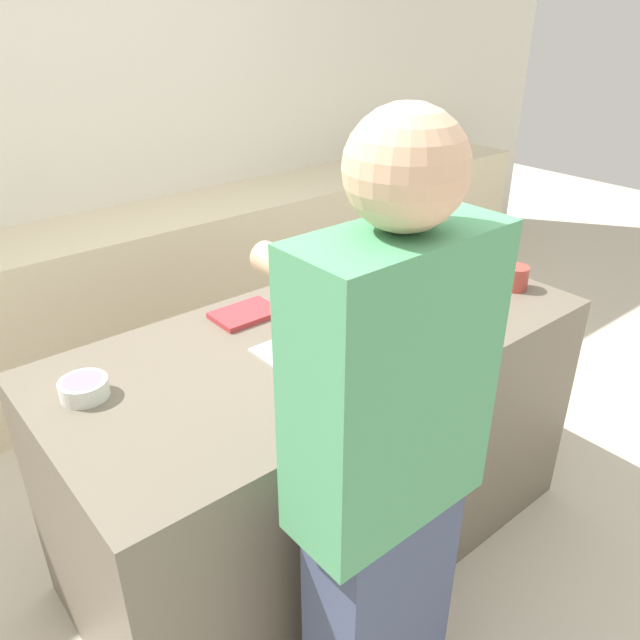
{
  "coord_description": "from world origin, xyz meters",
  "views": [
    {
      "loc": [
        -1.19,
        -1.41,
        1.93
      ],
      "look_at": [
        -0.02,
        0.0,
        0.98
      ],
      "focal_mm": 35.0,
      "sensor_mm": 36.0,
      "label": 1
    }
  ],
  "objects_px": {
    "candy_bowl_near_tray_right": "(399,248)",
    "mug": "(515,278)",
    "cookbook": "(245,314)",
    "baking_tray": "(327,344)",
    "candy_bowl_far_right": "(84,388)",
    "gingerbread_house": "(327,315)",
    "candy_bowl_front_corner": "(323,281)",
    "person": "(384,485)",
    "decorative_tree": "(435,246)",
    "candy_bowl_behind_tray": "(289,289)"
  },
  "relations": [
    {
      "from": "baking_tray",
      "to": "gingerbread_house",
      "type": "distance_m",
      "value": 0.1
    },
    {
      "from": "mug",
      "to": "person",
      "type": "xyz_separation_m",
      "value": [
        -1.17,
        -0.46,
        -0.05
      ]
    },
    {
      "from": "gingerbread_house",
      "to": "candy_bowl_far_right",
      "type": "height_order",
      "value": "gingerbread_house"
    },
    {
      "from": "cookbook",
      "to": "mug",
      "type": "distance_m",
      "value": 1.05
    },
    {
      "from": "decorative_tree",
      "to": "cookbook",
      "type": "relative_size",
      "value": 1.37
    },
    {
      "from": "candy_bowl_far_right",
      "to": "person",
      "type": "height_order",
      "value": "person"
    },
    {
      "from": "candy_bowl_far_right",
      "to": "mug",
      "type": "distance_m",
      "value": 1.6
    },
    {
      "from": "gingerbread_house",
      "to": "decorative_tree",
      "type": "distance_m",
      "value": 0.66
    },
    {
      "from": "cookbook",
      "to": "person",
      "type": "xyz_separation_m",
      "value": [
        -0.23,
        -0.93,
        -0.02
      ]
    },
    {
      "from": "gingerbread_house",
      "to": "person",
      "type": "distance_m",
      "value": 0.68
    },
    {
      "from": "candy_bowl_front_corner",
      "to": "cookbook",
      "type": "height_order",
      "value": "candy_bowl_front_corner"
    },
    {
      "from": "gingerbread_house",
      "to": "candy_bowl_behind_tray",
      "type": "relative_size",
      "value": 2.35
    },
    {
      "from": "candy_bowl_front_corner",
      "to": "cookbook",
      "type": "xyz_separation_m",
      "value": [
        -0.37,
        -0.02,
        -0.01
      ]
    },
    {
      "from": "gingerbread_house",
      "to": "candy_bowl_front_corner",
      "type": "height_order",
      "value": "gingerbread_house"
    },
    {
      "from": "gingerbread_house",
      "to": "candy_bowl_behind_tray",
      "type": "distance_m",
      "value": 0.42
    },
    {
      "from": "candy_bowl_front_corner",
      "to": "baking_tray",
      "type": "bearing_deg",
      "value": -128.36
    },
    {
      "from": "candy_bowl_front_corner",
      "to": "candy_bowl_far_right",
      "type": "xyz_separation_m",
      "value": [
        -1.0,
        -0.14,
        0.0
      ]
    },
    {
      "from": "baking_tray",
      "to": "cookbook",
      "type": "xyz_separation_m",
      "value": [
        -0.09,
        0.34,
        0.01
      ]
    },
    {
      "from": "candy_bowl_near_tray_right",
      "to": "mug",
      "type": "relative_size",
      "value": 0.98
    },
    {
      "from": "baking_tray",
      "to": "candy_bowl_behind_tray",
      "type": "height_order",
      "value": "candy_bowl_behind_tray"
    },
    {
      "from": "candy_bowl_front_corner",
      "to": "person",
      "type": "height_order",
      "value": "person"
    },
    {
      "from": "cookbook",
      "to": "person",
      "type": "distance_m",
      "value": 0.95
    },
    {
      "from": "gingerbread_house",
      "to": "candy_bowl_far_right",
      "type": "xyz_separation_m",
      "value": [
        -0.72,
        0.21,
        -0.08
      ]
    },
    {
      "from": "baking_tray",
      "to": "candy_bowl_near_tray_right",
      "type": "height_order",
      "value": "candy_bowl_near_tray_right"
    },
    {
      "from": "gingerbread_house",
      "to": "baking_tray",
      "type": "bearing_deg",
      "value": -148.46
    },
    {
      "from": "candy_bowl_behind_tray",
      "to": "cookbook",
      "type": "distance_m",
      "value": 0.23
    },
    {
      "from": "mug",
      "to": "candy_bowl_front_corner",
      "type": "bearing_deg",
      "value": 139.3
    },
    {
      "from": "candy_bowl_behind_tray",
      "to": "mug",
      "type": "bearing_deg",
      "value": -35.89
    },
    {
      "from": "decorative_tree",
      "to": "candy_bowl_front_corner",
      "type": "height_order",
      "value": "decorative_tree"
    },
    {
      "from": "candy_bowl_front_corner",
      "to": "candy_bowl_near_tray_right",
      "type": "distance_m",
      "value": 0.49
    },
    {
      "from": "candy_bowl_behind_tray",
      "to": "mug",
      "type": "height_order",
      "value": "mug"
    },
    {
      "from": "candy_bowl_far_right",
      "to": "person",
      "type": "xyz_separation_m",
      "value": [
        0.4,
        -0.8,
        -0.04
      ]
    },
    {
      "from": "cookbook",
      "to": "mug",
      "type": "bearing_deg",
      "value": -26.55
    },
    {
      "from": "gingerbread_house",
      "to": "person",
      "type": "bearing_deg",
      "value": -118.71
    },
    {
      "from": "gingerbread_house",
      "to": "candy_bowl_behind_tray",
      "type": "xyz_separation_m",
      "value": [
        0.14,
        0.39,
        -0.08
      ]
    },
    {
      "from": "decorative_tree",
      "to": "candy_bowl_far_right",
      "type": "xyz_separation_m",
      "value": [
        -1.37,
        0.1,
        -0.12
      ]
    },
    {
      "from": "gingerbread_house",
      "to": "candy_bowl_front_corner",
      "type": "bearing_deg",
      "value": 51.67
    },
    {
      "from": "candy_bowl_near_tray_right",
      "to": "candy_bowl_far_right",
      "type": "relative_size",
      "value": 0.71
    },
    {
      "from": "gingerbread_house",
      "to": "person",
      "type": "relative_size",
      "value": 0.15
    },
    {
      "from": "baking_tray",
      "to": "mug",
      "type": "bearing_deg",
      "value": -8.44
    },
    {
      "from": "candy_bowl_far_right",
      "to": "person",
      "type": "relative_size",
      "value": 0.08
    },
    {
      "from": "decorative_tree",
      "to": "candy_bowl_far_right",
      "type": "distance_m",
      "value": 1.38
    },
    {
      "from": "baking_tray",
      "to": "gingerbread_house",
      "type": "bearing_deg",
      "value": 31.54
    },
    {
      "from": "baking_tray",
      "to": "cookbook",
      "type": "distance_m",
      "value": 0.35
    },
    {
      "from": "baking_tray",
      "to": "cookbook",
      "type": "height_order",
      "value": "cookbook"
    },
    {
      "from": "gingerbread_house",
      "to": "candy_bowl_near_tray_right",
      "type": "relative_size",
      "value": 2.83
    },
    {
      "from": "candy_bowl_near_tray_right",
      "to": "mug",
      "type": "bearing_deg",
      "value": -81.56
    },
    {
      "from": "candy_bowl_behind_tray",
      "to": "cookbook",
      "type": "bearing_deg",
      "value": -168.84
    },
    {
      "from": "mug",
      "to": "gingerbread_house",
      "type": "bearing_deg",
      "value": 171.54
    },
    {
      "from": "gingerbread_house",
      "to": "cookbook",
      "type": "relative_size",
      "value": 1.22
    }
  ]
}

